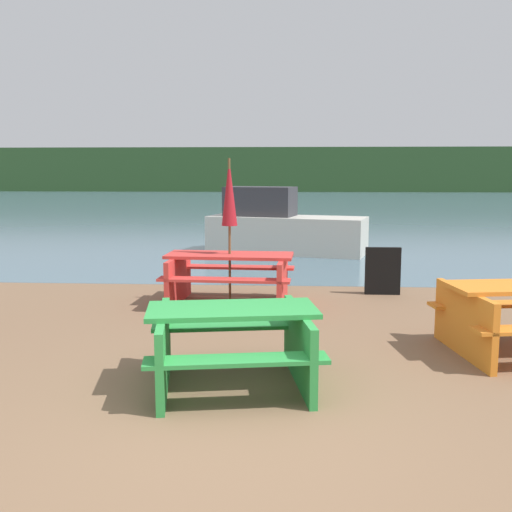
# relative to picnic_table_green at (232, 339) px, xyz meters

# --- Properties ---
(ground_plane) EXTENTS (60.00, 60.00, 0.00)m
(ground_plane) POSITION_rel_picnic_table_green_xyz_m (0.10, -1.18, -0.43)
(ground_plane) COLOR brown
(water) EXTENTS (60.00, 50.00, 0.00)m
(water) POSITION_rel_picnic_table_green_xyz_m (0.10, 29.76, -0.43)
(water) COLOR slate
(water) RESTS_ON ground_plane
(far_treeline) EXTENTS (80.00, 1.60, 4.00)m
(far_treeline) POSITION_rel_picnic_table_green_xyz_m (0.10, 49.76, 1.57)
(far_treeline) COLOR #284723
(far_treeline) RESTS_ON water
(picnic_table_green) EXTENTS (1.72, 1.61, 0.72)m
(picnic_table_green) POSITION_rel_picnic_table_green_xyz_m (0.00, 0.00, 0.00)
(picnic_table_green) COLOR green
(picnic_table_green) RESTS_ON ground_plane
(picnic_table_red) EXTENTS (1.89, 1.47, 0.74)m
(picnic_table_red) POSITION_rel_picnic_table_green_xyz_m (-0.37, 3.32, 0.03)
(picnic_table_red) COLOR red
(picnic_table_red) RESTS_ON ground_plane
(umbrella_crimson) EXTENTS (0.23, 0.23, 2.12)m
(umbrella_crimson) POSITION_rel_picnic_table_green_xyz_m (-0.37, 3.32, 1.18)
(umbrella_crimson) COLOR brown
(umbrella_crimson) RESTS_ON ground_plane
(boat) EXTENTS (3.88, 2.16, 1.56)m
(boat) POSITION_rel_picnic_table_green_xyz_m (0.28, 8.91, 0.16)
(boat) COLOR beige
(boat) RESTS_ON water
(signboard) EXTENTS (0.55, 0.08, 0.75)m
(signboard) POSITION_rel_picnic_table_green_xyz_m (1.97, 4.14, -0.06)
(signboard) COLOR black
(signboard) RESTS_ON ground_plane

